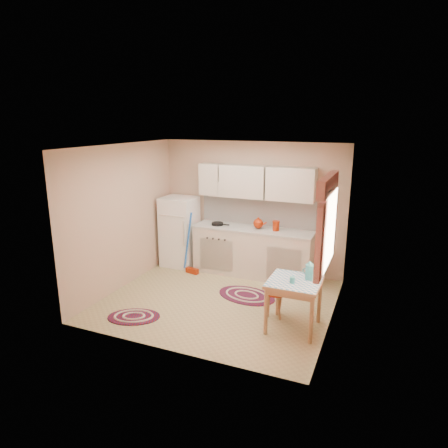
{
  "coord_description": "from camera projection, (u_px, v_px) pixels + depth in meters",
  "views": [
    {
      "loc": [
        2.41,
        -5.54,
        2.89
      ],
      "look_at": [
        -0.01,
        0.25,
        1.24
      ],
      "focal_mm": 32.0,
      "sensor_mm": 36.0,
      "label": 1
    }
  ],
  "objects": [
    {
      "name": "red_kettle",
      "position": [
        258.0,
        223.0,
        7.39
      ],
      "size": [
        0.23,
        0.21,
        0.2
      ],
      "primitive_type": null,
      "rotation": [
        0.0,
        0.0,
        0.16
      ],
      "color": "#9C2305",
      "rests_on": "countertop"
    },
    {
      "name": "base_cabinets",
      "position": [
        253.0,
        253.0,
        7.57
      ],
      "size": [
        2.25,
        0.6,
        0.88
      ],
      "primitive_type": "cube",
      "color": "beige",
      "rests_on": "ground"
    },
    {
      "name": "room_shell",
      "position": [
        233.0,
        204.0,
        6.33
      ],
      "size": [
        3.64,
        3.6,
        2.52
      ],
      "color": "tan",
      "rests_on": "ground"
    },
    {
      "name": "rug_center",
      "position": [
        247.0,
        295.0,
        6.74
      ],
      "size": [
        1.13,
        0.86,
        0.02
      ],
      "primitive_type": null,
      "rotation": [
        0.0,
        0.0,
        -0.19
      ],
      "color": "maroon",
      "rests_on": "ground"
    },
    {
      "name": "red_canister",
      "position": [
        276.0,
        226.0,
        7.27
      ],
      "size": [
        0.13,
        0.13,
        0.16
      ],
      "primitive_type": "cylinder",
      "rotation": [
        0.0,
        0.0,
        -0.09
      ],
      "color": "#9C2305",
      "rests_on": "countertop"
    },
    {
      "name": "countertop",
      "position": [
        253.0,
        229.0,
        7.45
      ],
      "size": [
        2.27,
        0.62,
        0.04
      ],
      "primitive_type": "cube",
      "color": "#B3B0A9",
      "rests_on": "base_cabinets"
    },
    {
      "name": "table",
      "position": [
        293.0,
        305.0,
        5.62
      ],
      "size": [
        0.72,
        0.72,
        0.72
      ],
      "primitive_type": "cube",
      "color": "tan",
      "rests_on": "ground"
    },
    {
      "name": "rug_left",
      "position": [
        134.0,
        317.0,
        6.01
      ],
      "size": [
        0.93,
        0.78,
        0.02
      ],
      "primitive_type": null,
      "rotation": [
        0.0,
        0.0,
        0.38
      ],
      "color": "maroon",
      "rests_on": "ground"
    },
    {
      "name": "coffee_pot",
      "position": [
        310.0,
        270.0,
        5.53
      ],
      "size": [
        0.17,
        0.16,
        0.29
      ],
      "primitive_type": null,
      "rotation": [
        0.0,
        0.0,
        -0.25
      ],
      "color": "teal",
      "rests_on": "table"
    },
    {
      "name": "frying_pan",
      "position": [
        217.0,
        224.0,
        7.66
      ],
      "size": [
        0.24,
        0.24,
        0.05
      ],
      "primitive_type": "cylinder",
      "rotation": [
        0.0,
        0.0,
        -0.06
      ],
      "color": "black",
      "rests_on": "countertop"
    },
    {
      "name": "fridge",
      "position": [
        180.0,
        232.0,
        8.03
      ],
      "size": [
        0.65,
        0.6,
        1.4
      ],
      "primitive_type": "cube",
      "color": "white",
      "rests_on": "ground"
    },
    {
      "name": "mug",
      "position": [
        292.0,
        280.0,
        5.43
      ],
      "size": [
        0.08,
        0.08,
        0.1
      ],
      "primitive_type": "cylinder",
      "rotation": [
        0.0,
        0.0,
        -0.12
      ],
      "color": "teal",
      "rests_on": "table"
    },
    {
      "name": "broom",
      "position": [
        192.0,
        244.0,
        7.58
      ],
      "size": [
        0.3,
        0.17,
        1.2
      ],
      "primitive_type": null,
      "rotation": [
        0.0,
        0.0,
        -0.2
      ],
      "color": "blue",
      "rests_on": "ground"
    },
    {
      "name": "stool",
      "position": [
        276.0,
        304.0,
        5.98
      ],
      "size": [
        0.46,
        0.46,
        0.42
      ],
      "primitive_type": "cylinder",
      "rotation": [
        0.0,
        0.0,
        -0.4
      ],
      "color": "#9C2305",
      "rests_on": "ground"
    }
  ]
}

